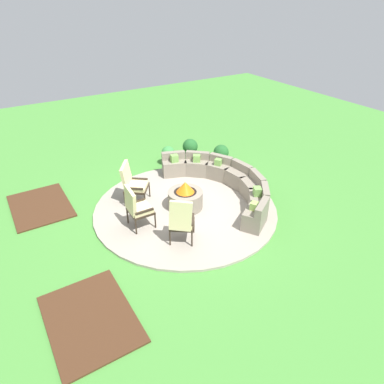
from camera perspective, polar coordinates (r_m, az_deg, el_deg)
name	(u,v)px	position (r m, az deg, el deg)	size (l,w,h in m)	color
ground_plane	(185,209)	(9.01, -1.08, -2.80)	(24.00, 24.00, 0.00)	#478C38
patio_circle	(185,208)	(8.99, -1.08, -2.64)	(4.70, 4.70, 0.06)	#9E9384
mulch_bed_left	(40,206)	(9.93, -23.75, -2.10)	(1.93, 1.41, 0.04)	#472B19
mulch_bed_right	(90,319)	(6.63, -16.46, -19.41)	(1.93, 1.41, 0.04)	#472B19
fire_pit	(185,198)	(8.82, -1.10, -0.91)	(0.89, 0.89, 0.74)	gray
curved_stone_bench	(225,181)	(9.60, 5.53, 1.75)	(4.00, 1.86, 0.68)	gray
lounge_chair_front_left	(133,183)	(9.07, -9.76, 1.53)	(0.81, 0.84, 1.11)	#2D2319
lounge_chair_front_right	(137,207)	(8.07, -9.14, -2.40)	(0.59, 0.53, 1.10)	#2D2319
lounge_chair_back_left	(181,220)	(7.50, -1.76, -4.66)	(0.74, 0.75, 1.14)	#2D2319
potted_plant_0	(221,155)	(11.15, 4.80, 6.19)	(0.49, 0.49, 0.68)	#A89E8E
potted_plant_1	(190,149)	(11.51, -0.29, 7.19)	(0.50, 0.50, 0.70)	#A89E8E
potted_plant_2	(168,154)	(11.18, -3.96, 6.22)	(0.43, 0.43, 0.62)	#605B56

